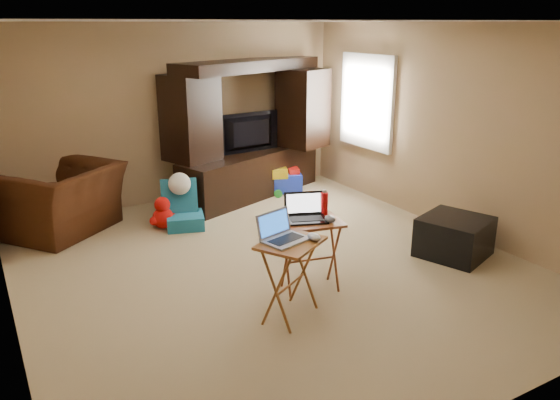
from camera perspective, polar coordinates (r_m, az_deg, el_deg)
floor at (r=5.90m, az=-0.98°, el=-6.88°), size 5.50×5.50×0.00m
ceiling at (r=5.35m, az=-1.13°, el=18.18°), size 5.50×5.50×0.00m
wall_back at (r=7.97m, az=-10.81°, el=8.80°), size 5.00×0.00×5.00m
wall_front at (r=3.46m, az=21.70°, el=-4.25°), size 5.00×0.00×5.00m
wall_right at (r=7.03m, az=17.21°, el=7.11°), size 0.00×5.50×5.50m
window_pane at (r=8.11m, az=9.15°, el=10.12°), size 0.00×1.20×1.20m
window_frame at (r=8.10m, az=9.04°, el=10.12°), size 0.06×1.14×1.34m
entertainment_center at (r=8.02m, az=-3.13°, el=7.31°), size 2.50×1.41×1.99m
television at (r=7.99m, az=-2.98°, el=6.97°), size 1.02×0.22×0.58m
recliner at (r=7.20m, az=-21.85°, el=-0.01°), size 1.69×1.66×0.83m
child_rocker at (r=6.97m, az=-9.96°, el=-0.47°), size 0.59×0.64×0.61m
plush_toy at (r=7.03m, az=-12.15°, el=-1.29°), size 0.37×0.31×0.42m
push_toy at (r=8.29m, az=0.34°, el=2.11°), size 0.67×0.58×0.42m
ottoman at (r=6.38m, az=17.75°, el=-3.67°), size 0.87×0.87×0.44m
tray_table_left at (r=4.80m, az=1.10°, el=-8.32°), size 0.70×0.65×0.71m
tray_table_right at (r=5.27m, az=3.21°, el=-5.80°), size 0.63×0.55×0.72m
laptop_left at (r=4.62m, az=0.63°, el=-2.94°), size 0.44×0.39×0.24m
laptop_right at (r=5.10m, az=2.81°, el=-0.89°), size 0.46×0.42×0.24m
mouse_left at (r=4.68m, az=3.57°, el=-3.87°), size 0.10×0.15×0.06m
mouse_right at (r=5.11m, az=5.25°, el=-1.98°), size 0.13×0.17×0.06m
water_bottle at (r=5.27m, az=4.65°, el=-0.38°), size 0.07×0.07×0.22m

